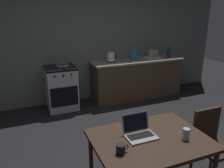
# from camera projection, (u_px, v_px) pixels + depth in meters

# --- Properties ---
(ground_plane) EXTENTS (12.00, 12.00, 0.00)m
(ground_plane) POSITION_uv_depth(u_px,v_px,m) (129.00, 157.00, 3.33)
(ground_plane) COLOR black
(back_wall) EXTENTS (6.40, 0.10, 2.62)m
(back_wall) POSITION_uv_depth(u_px,v_px,m) (94.00, 42.00, 5.15)
(back_wall) COLOR slate
(back_wall) RESTS_ON ground_plane
(kitchen_counter) EXTENTS (2.16, 0.64, 0.90)m
(kitchen_counter) POSITION_uv_depth(u_px,v_px,m) (136.00, 78.00, 5.45)
(kitchen_counter) COLOR #4C3D2D
(kitchen_counter) RESTS_ON ground_plane
(stove_oven) EXTENTS (0.60, 0.62, 0.90)m
(stove_oven) POSITION_uv_depth(u_px,v_px,m) (61.00, 88.00, 4.81)
(stove_oven) COLOR #B7BABF
(stove_oven) RESTS_ON ground_plane
(dining_table) EXTENTS (1.20, 0.90, 0.74)m
(dining_table) POSITION_uv_depth(u_px,v_px,m) (150.00, 144.00, 2.45)
(dining_table) COLOR #332319
(dining_table) RESTS_ON ground_plane
(chair) EXTENTS (0.40, 0.40, 0.89)m
(chair) POSITION_uv_depth(u_px,v_px,m) (211.00, 140.00, 2.79)
(chair) COLOR #2D2116
(chair) RESTS_ON ground_plane
(laptop) EXTENTS (0.32, 0.28, 0.22)m
(laptop) POSITION_uv_depth(u_px,v_px,m) (139.00, 132.00, 2.47)
(laptop) COLOR #99999E
(laptop) RESTS_ON dining_table
(electric_kettle) EXTENTS (0.20, 0.18, 0.22)m
(electric_kettle) POSITION_uv_depth(u_px,v_px,m) (111.00, 57.00, 5.04)
(electric_kettle) COLOR black
(electric_kettle) RESTS_ON kitchen_counter
(bottle) EXTENTS (0.08, 0.08, 0.25)m
(bottle) POSITION_uv_depth(u_px,v_px,m) (169.00, 52.00, 5.52)
(bottle) COLOR #2D2D33
(bottle) RESTS_ON kitchen_counter
(frying_pan) EXTENTS (0.25, 0.42, 0.05)m
(frying_pan) POSITION_uv_depth(u_px,v_px,m) (63.00, 66.00, 4.65)
(frying_pan) COLOR gray
(frying_pan) RESTS_ON stove_oven
(coffee_mug) EXTENTS (0.13, 0.09, 0.09)m
(coffee_mug) POSITION_uv_depth(u_px,v_px,m) (121.00, 149.00, 2.17)
(coffee_mug) COLOR black
(coffee_mug) RESTS_ON dining_table
(drinking_glass) EXTENTS (0.07, 0.07, 0.12)m
(drinking_glass) POSITION_uv_depth(u_px,v_px,m) (186.00, 134.00, 2.40)
(drinking_glass) COLOR #99B7C6
(drinking_glass) RESTS_ON dining_table
(cereal_box) EXTENTS (0.13, 0.05, 0.24)m
(cereal_box) POSITION_uv_depth(u_px,v_px,m) (134.00, 54.00, 5.26)
(cereal_box) COLOR #3372B2
(cereal_box) RESTS_ON kitchen_counter
(dish_rack) EXTENTS (0.34, 0.26, 0.21)m
(dish_rack) POSITION_uv_depth(u_px,v_px,m) (153.00, 56.00, 5.44)
(dish_rack) COLOR silver
(dish_rack) RESTS_ON kitchen_counter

